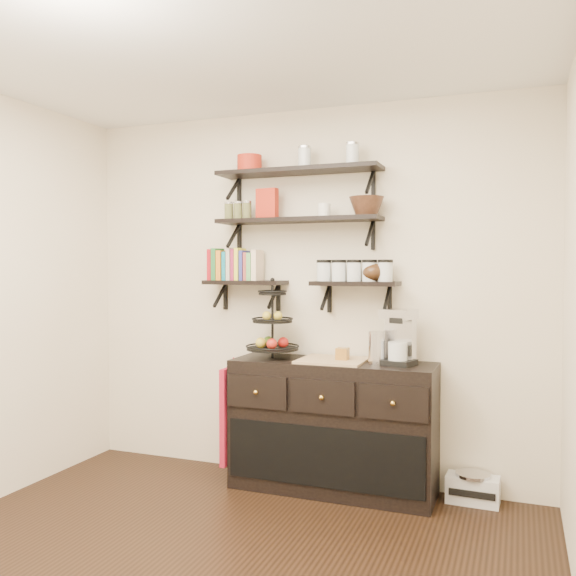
{
  "coord_description": "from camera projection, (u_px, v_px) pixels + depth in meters",
  "views": [
    {
      "loc": [
        1.49,
        -2.49,
        1.55
      ],
      "look_at": [
        0.1,
        1.15,
        1.41
      ],
      "focal_mm": 38.0,
      "sensor_mm": 36.0,
      "label": 1
    }
  ],
  "objects": [
    {
      "name": "red_pot",
      "position": [
        250.0,
        164.0,
        4.47
      ],
      "size": [
        0.18,
        0.18,
        0.12
      ],
      "primitive_type": "cylinder",
      "color": "#B02514",
      "rests_on": "shelf_top"
    },
    {
      "name": "radio",
      "position": [
        473.0,
        488.0,
        3.99
      ],
      "size": [
        0.34,
        0.23,
        0.2
      ],
      "rotation": [
        0.0,
        0.0,
        -0.03
      ],
      "color": "silver",
      "rests_on": "floor"
    },
    {
      "name": "recipe_box",
      "position": [
        267.0,
        204.0,
        4.43
      ],
      "size": [
        0.17,
        0.08,
        0.22
      ],
      "primitive_type": "cube",
      "rotation": [
        0.0,
        0.0,
        -0.12
      ],
      "color": "#B02514",
      "rests_on": "shelf_mid"
    },
    {
      "name": "shelf_mid",
      "position": [
        298.0,
        221.0,
        4.36
      ],
      "size": [
        1.2,
        0.27,
        0.23
      ],
      "color": "black",
      "rests_on": "back_wall"
    },
    {
      "name": "apron",
      "position": [
        231.0,
        414.0,
        4.37
      ],
      "size": [
        0.04,
        0.29,
        0.69
      ],
      "primitive_type": "cube",
      "color": "maroon",
      "rests_on": "sideboard"
    },
    {
      "name": "fruit_stand",
      "position": [
        273.0,
        331.0,
        4.35
      ],
      "size": [
        0.37,
        0.37,
        0.55
      ],
      "rotation": [
        0.0,
        0.0,
        -0.09
      ],
      "color": "black",
      "rests_on": "sideboard"
    },
    {
      "name": "back_wall",
      "position": [
        304.0,
        294.0,
        4.5
      ],
      "size": [
        3.5,
        0.02,
        2.7
      ],
      "primitive_type": "cube",
      "color": "white",
      "rests_on": "ground"
    },
    {
      "name": "shelf_low_right",
      "position": [
        355.0,
        284.0,
        4.23
      ],
      "size": [
        0.6,
        0.25,
        0.23
      ],
      "color": "black",
      "rests_on": "back_wall"
    },
    {
      "name": "glass_canisters",
      "position": [
        354.0,
        272.0,
        4.23
      ],
      "size": [
        0.54,
        0.1,
        0.13
      ],
      "color": "silver",
      "rests_on": "shelf_low_right"
    },
    {
      "name": "ceiling",
      "position": [
        179.0,
        19.0,
        2.82
      ],
      "size": [
        3.5,
        3.5,
        0.02
      ],
      "primitive_type": "cube",
      "color": "white",
      "rests_on": "back_wall"
    },
    {
      "name": "coffee_maker",
      "position": [
        399.0,
        338.0,
        4.05
      ],
      "size": [
        0.24,
        0.24,
        0.37
      ],
      "rotation": [
        0.0,
        0.0,
        -0.26
      ],
      "color": "black",
      "rests_on": "sideboard"
    },
    {
      "name": "sideboard",
      "position": [
        333.0,
        426.0,
        4.2
      ],
      "size": [
        1.4,
        0.5,
        0.92
      ],
      "color": "black",
      "rests_on": "floor"
    },
    {
      "name": "cookbooks",
      "position": [
        238.0,
        265.0,
        4.55
      ],
      "size": [
        0.4,
        0.15,
        0.26
      ],
      "color": "#A4101B",
      "rests_on": "shelf_low_left"
    },
    {
      "name": "shelf_low_left",
      "position": [
        246.0,
        283.0,
        4.53
      ],
      "size": [
        0.6,
        0.25,
        0.23
      ],
      "color": "black",
      "rests_on": "back_wall"
    },
    {
      "name": "walnut_bowl",
      "position": [
        366.0,
        206.0,
        4.17
      ],
      "size": [
        0.24,
        0.24,
        0.13
      ],
      "primitive_type": null,
      "color": "black",
      "rests_on": "shelf_mid"
    },
    {
      "name": "candle",
      "position": [
        342.0,
        354.0,
        4.16
      ],
      "size": [
        0.08,
        0.08,
        0.08
      ],
      "primitive_type": "cube",
      "color": "#946122",
      "rests_on": "sideboard"
    },
    {
      "name": "teapot",
      "position": [
        373.0,
        271.0,
        4.18
      ],
      "size": [
        0.22,
        0.17,
        0.15
      ],
      "primitive_type": null,
      "rotation": [
        0.0,
        0.0,
        0.14
      ],
      "color": "#372110",
      "rests_on": "shelf_low_right"
    },
    {
      "name": "ramekins",
      "position": [
        324.0,
        210.0,
        4.28
      ],
      "size": [
        0.09,
        0.09,
        0.1
      ],
      "primitive_type": "cylinder",
      "color": "white",
      "rests_on": "shelf_mid"
    },
    {
      "name": "thermal_carafe",
      "position": [
        377.0,
        348.0,
        4.06
      ],
      "size": [
        0.11,
        0.11,
        0.22
      ],
      "primitive_type": "cylinder",
      "color": "silver",
      "rests_on": "sideboard"
    },
    {
      "name": "shelf_top",
      "position": [
        298.0,
        171.0,
        4.34
      ],
      "size": [
        1.2,
        0.27,
        0.23
      ],
      "color": "black",
      "rests_on": "back_wall"
    }
  ]
}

